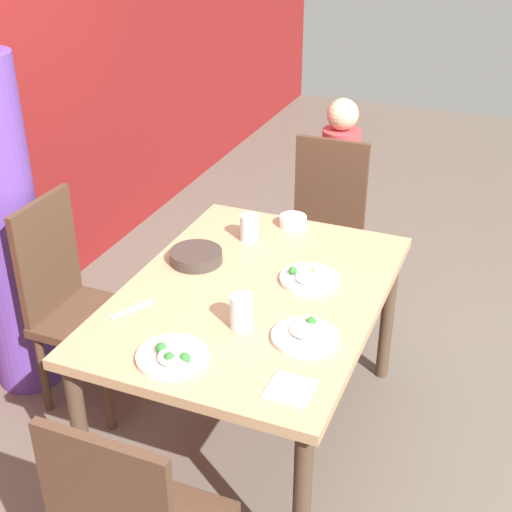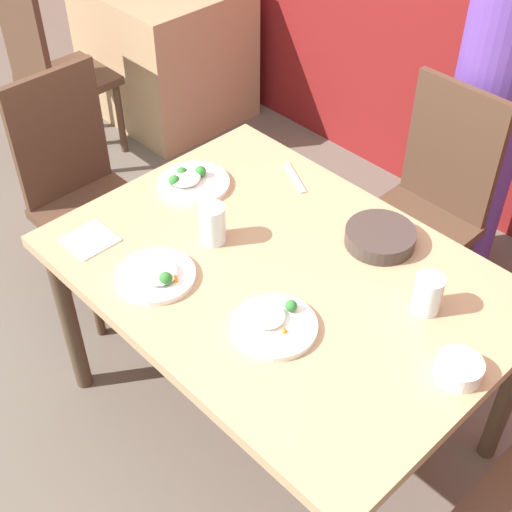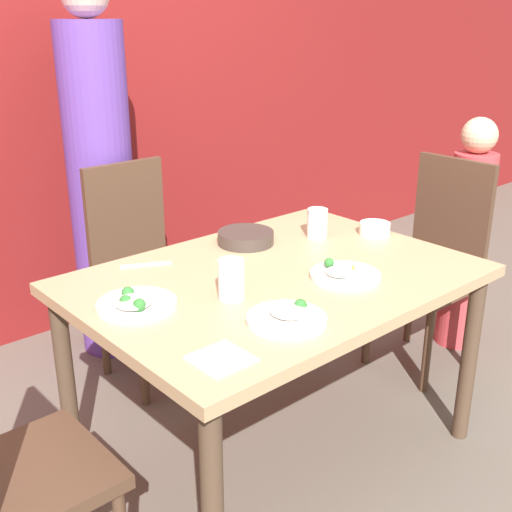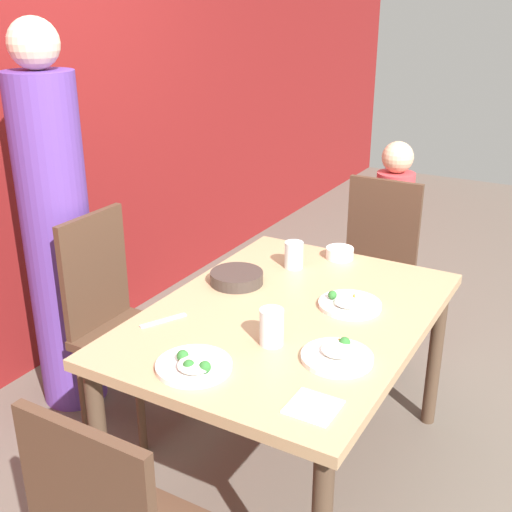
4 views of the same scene
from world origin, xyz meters
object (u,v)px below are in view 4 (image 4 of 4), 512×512
object	(u,v)px
person_child	(390,248)
chair_adult_spot	(117,317)
chair_child_spot	(373,271)
bowl_curry	(237,277)
plate_rice_adult	(338,355)
glass_water_tall	(294,255)
person_adult	(57,237)

from	to	relation	value
person_child	chair_adult_spot	bearing A→B (deg)	148.79
chair_child_spot	chair_adult_spot	bearing A→B (deg)	-127.17
bowl_curry	plate_rice_adult	bearing A→B (deg)	-120.22
person_child	plate_rice_adult	bearing A→B (deg)	-168.04
glass_water_tall	person_adult	bearing A→B (deg)	113.77
plate_rice_adult	person_child	bearing A→B (deg)	11.96
chair_child_spot	plate_rice_adult	world-z (taller)	chair_child_spot
person_child	bowl_curry	size ratio (longest dim) A/B	5.19
chair_adult_spot	chair_child_spot	size ratio (longest dim) A/B	1.00
chair_adult_spot	person_adult	size ratio (longest dim) A/B	0.55
chair_child_spot	person_adult	xyz separation A→B (m)	(-1.05, 1.11, 0.32)
chair_adult_spot	person_child	xyz separation A→B (m)	(1.31, -0.80, 0.03)
bowl_curry	glass_water_tall	bearing A→B (deg)	-25.80
chair_adult_spot	bowl_curry	bearing A→B (deg)	-72.99
person_adult	person_child	size ratio (longest dim) A/B	1.55
chair_adult_spot	person_adult	world-z (taller)	person_adult
bowl_curry	glass_water_tall	distance (m)	0.30
chair_adult_spot	plate_rice_adult	size ratio (longest dim) A/B	4.10
bowl_curry	glass_water_tall	xyz separation A→B (m)	(0.26, -0.13, 0.03)
chair_child_spot	plate_rice_adult	size ratio (longest dim) A/B	4.10
chair_adult_spot	person_child	distance (m)	1.54
chair_child_spot	bowl_curry	bearing A→B (deg)	-107.13
chair_child_spot	person_adult	distance (m)	1.56
person_adult	bowl_curry	size ratio (longest dim) A/B	8.05
person_adult	plate_rice_adult	distance (m)	1.44
chair_adult_spot	plate_rice_adult	world-z (taller)	chair_adult_spot
bowl_curry	chair_child_spot	bearing A→B (deg)	-17.13
chair_adult_spot	plate_rice_adult	distance (m)	1.15
plate_rice_adult	chair_child_spot	bearing A→B (deg)	14.43
person_child	plate_rice_adult	distance (m)	1.55
chair_child_spot	plate_rice_adult	xyz separation A→B (m)	(-1.24, -0.32, 0.23)
chair_child_spot	plate_rice_adult	bearing A→B (deg)	-75.57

